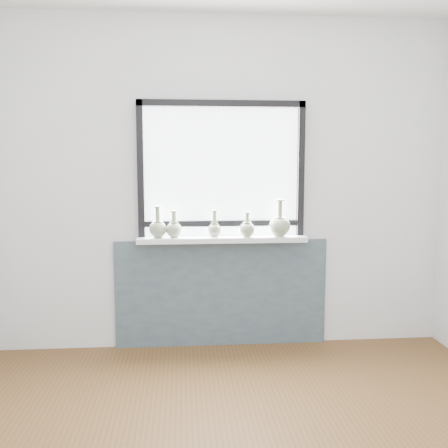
{
  "coord_description": "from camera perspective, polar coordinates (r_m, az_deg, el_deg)",
  "views": [
    {
      "loc": [
        -0.31,
        -2.13,
        1.47
      ],
      "look_at": [
        0.0,
        1.55,
        1.02
      ],
      "focal_mm": 40.0,
      "sensor_mm": 36.0,
      "label": 1
    }
  ],
  "objects": [
    {
      "name": "vase_b",
      "position": [
        3.87,
        -5.74,
        -0.49
      ],
      "size": [
        0.13,
        0.13,
        0.21
      ],
      "rotation": [
        0.0,
        0.0,
        -0.25
      ],
      "color": "gray",
      "rests_on": "windowsill"
    },
    {
      "name": "vase_c",
      "position": [
        3.88,
        -1.1,
        -0.51
      ],
      "size": [
        0.11,
        0.11,
        0.21
      ],
      "rotation": [
        0.0,
        0.0,
        -0.17
      ],
      "color": "gray",
      "rests_on": "windowsill"
    },
    {
      "name": "vase_a",
      "position": [
        3.88,
        -7.57,
        -0.44
      ],
      "size": [
        0.14,
        0.14,
        0.24
      ],
      "rotation": [
        0.0,
        0.0,
        -0.3
      ],
      "color": "gray",
      "rests_on": "windowsill"
    },
    {
      "name": "windowsill",
      "position": [
        3.9,
        -0.2,
        -1.76
      ],
      "size": [
        1.32,
        0.18,
        0.04
      ],
      "primitive_type": "cube",
      "color": "white",
      "rests_on": "apron_panel"
    },
    {
      "name": "vase_e",
      "position": [
        3.92,
        6.37,
        -0.13
      ],
      "size": [
        0.17,
        0.17,
        0.29
      ],
      "rotation": [
        0.0,
        0.0,
        0.04
      ],
      "color": "gray",
      "rests_on": "windowsill"
    },
    {
      "name": "back_wall",
      "position": [
        3.95,
        -0.32,
        4.49
      ],
      "size": [
        3.6,
        0.02,
        2.6
      ],
      "primitive_type": "cube",
      "color": "silver",
      "rests_on": "ground"
    },
    {
      "name": "apron_panel",
      "position": [
        4.06,
        -0.28,
        -7.9
      ],
      "size": [
        1.7,
        0.03,
        0.86
      ],
      "primitive_type": "cube",
      "color": "#4B5B66",
      "rests_on": "ground"
    },
    {
      "name": "vase_d",
      "position": [
        3.88,
        2.67,
        -0.52
      ],
      "size": [
        0.13,
        0.13,
        0.2
      ],
      "rotation": [
        0.0,
        0.0,
        -0.1
      ],
      "color": "gray",
      "rests_on": "windowsill"
    },
    {
      "name": "window",
      "position": [
        3.91,
        -0.28,
        6.53
      ],
      "size": [
        1.3,
        0.06,
        1.05
      ],
      "color": "black",
      "rests_on": "windowsill"
    }
  ]
}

